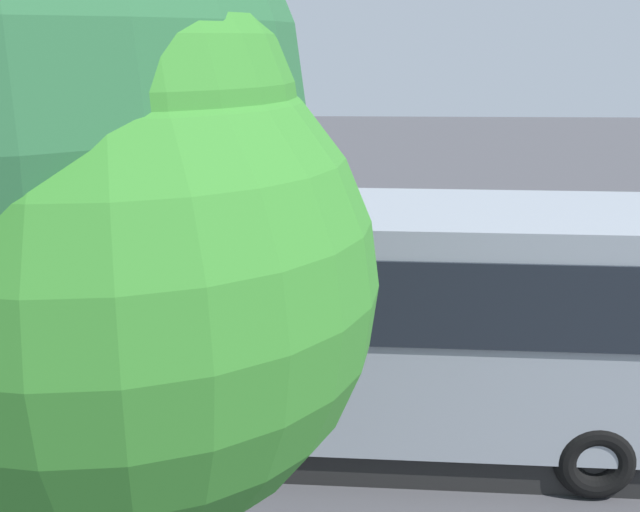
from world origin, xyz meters
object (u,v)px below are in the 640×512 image
spectator_centre (254,294)px  tree_left (125,248)px  tour_bus (284,325)px  spectator_left (337,295)px  stunt_motorcycle (315,227)px  parked_motorcycle_silver (482,345)px  spectator_far_left (398,301)px  parked_motorcycle_dark (213,338)px

spectator_centre → tree_left: tree_left is taller
spectator_centre → tree_left: bearing=92.2°
tour_bus → spectator_left: bearing=-101.4°
stunt_motorcycle → tree_left: (0.51, 13.13, 3.04)m
tree_left → spectator_left: bearing=-97.7°
parked_motorcycle_silver → tree_left: bearing=64.6°
tour_bus → parked_motorcycle_silver: size_ratio=5.35×
tour_bus → spectator_far_left: tour_bus is taller
spectator_left → parked_motorcycle_dark: size_ratio=0.82×
spectator_far_left → tree_left: (2.15, 7.90, 3.04)m
parked_motorcycle_silver → spectator_centre: bearing=-13.2°
stunt_motorcycle → parked_motorcycle_dark: bearing=75.8°
parked_motorcycle_silver → spectator_far_left: bearing=-22.1°
spectator_left → parked_motorcycle_silver: bearing=159.7°
tour_bus → spectator_centre: (0.81, -3.15, -0.64)m
spectator_left → parked_motorcycle_silver: size_ratio=0.83×
spectator_centre → stunt_motorcycle: (-0.83, -4.87, 0.03)m
parked_motorcycle_silver → tour_bus: bearing=36.9°
parked_motorcycle_silver → parked_motorcycle_dark: bearing=-1.5°
spectator_far_left → tour_bus: bearing=59.3°
tour_bus → spectator_left: tour_bus is taller
spectator_left → tree_left: tree_left is taller
tour_bus → spectator_centre: bearing=-75.7°
tour_bus → parked_motorcycle_dark: bearing=-59.4°
spectator_left → tree_left: bearing=82.3°
spectator_far_left → parked_motorcycle_dark: (3.07, 0.43, -0.55)m
spectator_centre → parked_motorcycle_silver: 3.95m
tour_bus → spectator_centre: tour_bus is taller
spectator_centre → stunt_motorcycle: size_ratio=0.92×
spectator_left → stunt_motorcycle: (0.61, -4.89, 0.03)m
spectator_left → parked_motorcycle_dark: spectator_left is taller
parked_motorcycle_silver → stunt_motorcycle: (2.98, -5.77, 0.55)m
parked_motorcycle_dark → tour_bus: bearing=120.6°
parked_motorcycle_silver → tree_left: (3.50, 7.35, 3.59)m
spectator_far_left → spectator_centre: spectator_far_left is taller
spectator_centre → stunt_motorcycle: 4.94m
tour_bus → spectator_far_left: 3.32m
spectator_far_left → tree_left: 8.73m
spectator_centre → spectator_left: bearing=179.2°
stunt_motorcycle → tree_left: size_ratio=0.32×
parked_motorcycle_silver → stunt_motorcycle: 6.52m
spectator_left → tree_left: (1.12, 8.23, 3.07)m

